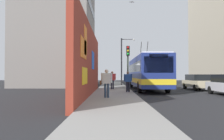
{
  "coord_description": "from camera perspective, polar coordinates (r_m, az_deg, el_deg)",
  "views": [
    {
      "loc": [
        -18.97,
        1.74,
        1.56
      ],
      "look_at": [
        0.93,
        1.73,
        2.0
      ],
      "focal_mm": 33.81,
      "sensor_mm": 36.0,
      "label": 1
    }
  ],
  "objects": [
    {
      "name": "building_far_left",
      "position": [
        30.59,
        -14.32,
        9.14
      ],
      "size": [
        11.02,
        9.24,
        14.12
      ],
      "color": "gray",
      "rests_on": "ground_plane"
    },
    {
      "name": "curbside_puddle",
      "position": [
        19.79,
        6.79,
        -5.77
      ],
      "size": [
        1.71,
        1.71,
        0.0
      ],
      "primitive_type": "cylinder",
      "color": "black",
      "rests_on": "ground_plane"
    },
    {
      "name": "graffiti_wall",
      "position": [
        15.14,
        -6.13,
        2.18
      ],
      "size": [
        14.14,
        0.32,
        4.93
      ],
      "color": "maroon",
      "rests_on": "ground_plane"
    },
    {
      "name": "pedestrian_near_wall",
      "position": [
        12.97,
        -1.51,
        -2.98
      ],
      "size": [
        0.23,
        0.76,
        1.73
      ],
      "color": "#2D3F59",
      "rests_on": "sidewalk_slab"
    },
    {
      "name": "sidewalk_slab",
      "position": [
        19.03,
        0.39,
        -5.73
      ],
      "size": [
        48.0,
        3.2,
        0.15
      ],
      "primitive_type": "cube",
      "color": "gray",
      "rests_on": "ground_plane"
    },
    {
      "name": "parked_car_champagne",
      "position": [
        23.2,
        22.13,
        -2.96
      ],
      "size": [
        4.31,
        1.82,
        1.58
      ],
      "color": "#C6B793",
      "rests_on": "ground_plane"
    },
    {
      "name": "pedestrian_at_curb",
      "position": [
        17.16,
        4.32,
        -2.7
      ],
      "size": [
        0.22,
        0.67,
        1.67
      ],
      "color": "#1E1E2D",
      "rests_on": "sidewalk_slab"
    },
    {
      "name": "ground_plane",
      "position": [
        19.12,
        5.22,
        -5.93
      ],
      "size": [
        80.0,
        80.0,
        0.0
      ],
      "primitive_type": "plane",
      "color": "#232326"
    },
    {
      "name": "city_bus",
      "position": [
        21.85,
        9.29,
        -0.46
      ],
      "size": [
        11.39,
        2.67,
        5.13
      ],
      "color": "navy",
      "rests_on": "ground_plane"
    },
    {
      "name": "traffic_light",
      "position": [
        18.33,
        4.32,
        2.61
      ],
      "size": [
        0.49,
        0.28,
        3.91
      ],
      "color": "#2D382D",
      "rests_on": "sidewalk_slab"
    },
    {
      "name": "street_lamp",
      "position": [
        28.21,
        3.04,
        3.28
      ],
      "size": [
        0.44,
        1.87,
        6.29
      ],
      "color": "#4C4C51",
      "rests_on": "sidewalk_slab"
    },
    {
      "name": "pedestrian_midblock",
      "position": [
        20.69,
        0.07,
        -2.32
      ],
      "size": [
        0.23,
        0.69,
        1.73
      ],
      "color": "#1E1E2D",
      "rests_on": "sidewalk_slab"
    },
    {
      "name": "building_far_right",
      "position": [
        40.99,
        27.59,
        9.5
      ],
      "size": [
        13.93,
        6.45,
        18.22
      ],
      "color": "#9E937F",
      "rests_on": "ground_plane"
    },
    {
      "name": "flying_pigeons",
      "position": [
        25.82,
        5.33,
        17.84
      ],
      "size": [
        0.32,
        0.55,
        0.15
      ],
      "color": "gray"
    }
  ]
}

